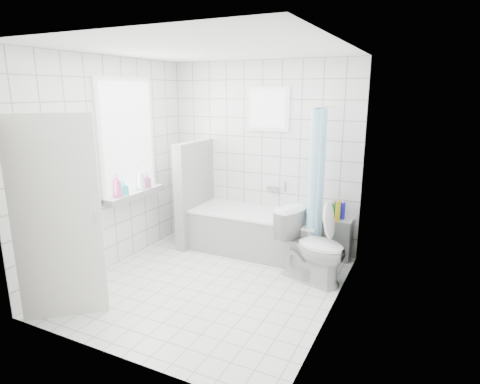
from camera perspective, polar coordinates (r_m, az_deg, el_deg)
The scene contains 19 objects.
ground at distance 4.82m, azimuth -4.22°, elevation -12.84°, with size 3.00×3.00×0.00m, color white.
ceiling at distance 4.32m, azimuth -4.88°, elevation 19.60°, with size 3.00×3.00×0.00m, color white.
wall_back at distance 5.71m, azimuth 3.13°, elevation 5.20°, with size 2.80×0.02×2.60m, color white.
wall_front at distance 3.23m, azimuth -18.12°, elevation -2.50°, with size 2.80×0.02×2.60m, color white.
wall_left at distance 5.23m, azimuth -17.90°, elevation 3.71°, with size 0.02×3.00×2.60m, color white.
wall_right at distance 3.89m, azimuth 13.57°, elevation 0.57°, with size 0.02×3.00×2.60m, color white.
window_left at distance 5.38m, azimuth -15.59°, elevation 7.38°, with size 0.01×0.90×1.40m, color white.
window_back at distance 5.57m, azimuth 4.00°, elevation 11.68°, with size 0.50×0.01×0.50m, color white.
window_sill at distance 5.48m, azimuth -14.73°, elevation -0.34°, with size 0.18×1.02×0.08m, color white.
door at distance 4.18m, azimuth -24.57°, elevation -3.68°, with size 0.04×0.80×2.00m, color silver.
bathtub at distance 5.59m, azimuth 2.46°, elevation -5.69°, with size 1.81×0.77×0.58m.
partition_wall at distance 5.85m, azimuth -6.45°, elevation -0.15°, with size 0.15×0.85×1.50m, color white.
tiled_ledge at distance 5.53m, azimuth 13.46°, elevation -6.48°, with size 0.40×0.24×0.55m, color white.
toilet at distance 4.80m, azimuth 10.25°, elevation -7.63°, with size 0.47×0.83×0.85m, color silver.
curtain_rod at distance 4.96m, azimuth 11.75°, elevation 11.71°, with size 0.02×0.02×0.80m, color silver.
shower_curtain at distance 4.95m, azimuth 10.85°, elevation 1.23°, with size 0.14×0.48×1.78m, color #56CAFF, non-canonical shape.
tub_faucet at distance 5.69m, azimuth 4.79°, elevation 0.52°, with size 0.18×0.06×0.06m, color silver.
sill_bottles at distance 5.40m, azimuth -15.05°, elevation 1.42°, with size 0.15×0.71×0.33m.
ledge_bottles at distance 5.38m, azimuth 13.60°, elevation -2.64°, with size 0.18×0.18×0.27m.
Camera 1 is at (2.19, -3.70, 2.19)m, focal length 30.00 mm.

